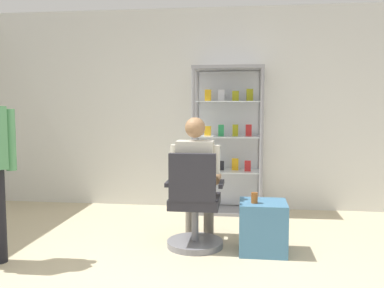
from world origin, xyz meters
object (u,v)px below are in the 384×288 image
at_px(office_chair, 194,209).
at_px(tea_glass, 254,198).
at_px(display_cabinet_main, 228,139).
at_px(storage_crate, 263,227).
at_px(seated_shopkeeper, 196,174).

xyz_separation_m(office_chair, tea_glass, (0.58, -0.08, 0.15)).
relative_size(display_cabinet_main, storage_crate, 3.88).
relative_size(display_cabinet_main, office_chair, 1.98).
bearing_deg(tea_glass, storage_crate, 35.41).
distance_m(office_chair, tea_glass, 0.60).
height_order(office_chair, seated_shopkeeper, seated_shopkeeper).
relative_size(office_chair, tea_glass, 9.53).
height_order(office_chair, tea_glass, office_chair).
relative_size(office_chair, storage_crate, 1.96).
height_order(storage_crate, tea_glass, tea_glass).
xyz_separation_m(display_cabinet_main, tea_glass, (0.31, -1.59, -0.42)).
relative_size(display_cabinet_main, tea_glass, 18.87).
bearing_deg(seated_shopkeeper, storage_crate, -15.58).
distance_m(display_cabinet_main, storage_crate, 1.73).
bearing_deg(storage_crate, seated_shopkeeper, 164.42).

